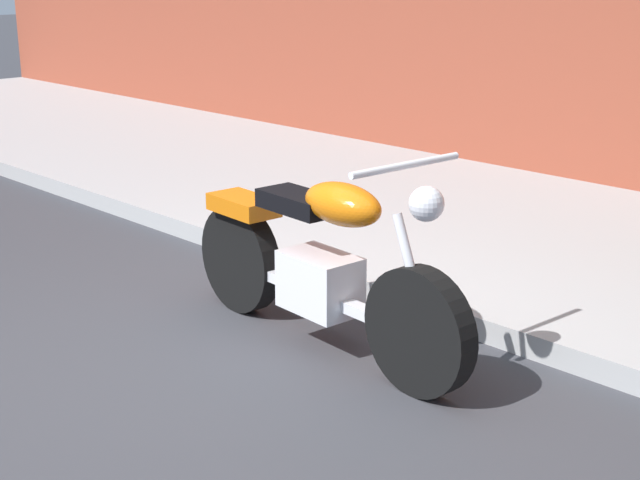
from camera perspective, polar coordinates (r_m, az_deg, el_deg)
name	(u,v)px	position (r m, az deg, el deg)	size (l,w,h in m)	color
ground_plane	(213,371)	(4.97, -6.51, -7.90)	(60.00, 60.00, 0.00)	#38383D
sidewalk	(536,241)	(7.06, 13.02, -0.07)	(22.36, 3.38, 0.14)	#A4A4A4
motorcycle	(320,266)	(5.07, 0.03, -1.61)	(2.15, 0.70, 1.15)	black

